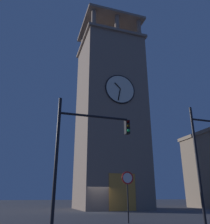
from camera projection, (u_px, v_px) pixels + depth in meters
ground_plane at (101, 212)px, 23.76m from camera, size 200.00×200.00×0.00m
clocktower at (110, 115)px, 33.56m from camera, size 9.00×8.78×30.88m
traffic_signal_near at (208, 147)px, 14.29m from camera, size 3.37×0.41×6.82m
traffic_signal_mid at (82, 143)px, 11.46m from camera, size 3.81×0.41×6.19m
no_horn_sign at (128, 182)px, 14.49m from camera, size 0.78×0.14×2.97m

